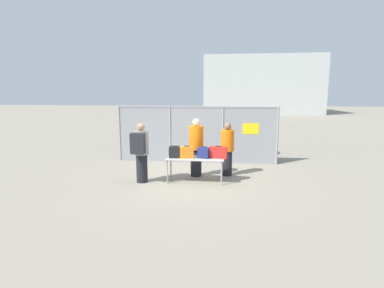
# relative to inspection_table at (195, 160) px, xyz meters

# --- Properties ---
(ground_plane) EXTENTS (120.00, 120.00, 0.00)m
(ground_plane) POSITION_rel_inspection_table_xyz_m (-0.24, 0.06, -0.67)
(ground_plane) COLOR gray
(fence_section) EXTENTS (6.13, 0.07, 2.16)m
(fence_section) POSITION_rel_inspection_table_xyz_m (-0.22, 2.59, 0.46)
(fence_section) COLOR gray
(fence_section) RESTS_ON ground_plane
(inspection_table) EXTENTS (1.71, 0.70, 0.74)m
(inspection_table) POSITION_rel_inspection_table_xyz_m (0.00, 0.00, 0.00)
(inspection_table) COLOR #B2B2AD
(inspection_table) RESTS_ON ground_plane
(suitcase_black) EXTENTS (0.35, 0.32, 0.36)m
(suitcase_black) POSITION_rel_inspection_table_xyz_m (-0.61, -0.01, 0.23)
(suitcase_black) COLOR black
(suitcase_black) RESTS_ON inspection_table
(suitcase_orange) EXTENTS (0.44, 0.34, 0.36)m
(suitcase_orange) POSITION_rel_inspection_table_xyz_m (-0.25, -0.01, 0.23)
(suitcase_orange) COLOR orange
(suitcase_orange) RESTS_ON inspection_table
(suitcase_navy) EXTENTS (0.38, 0.38, 0.34)m
(suitcase_navy) POSITION_rel_inspection_table_xyz_m (0.26, 0.05, 0.22)
(suitcase_navy) COLOR navy
(suitcase_navy) RESTS_ON inspection_table
(suitcase_red) EXTENTS (0.54, 0.29, 0.36)m
(suitcase_red) POSITION_rel_inspection_table_xyz_m (0.69, 0.05, 0.23)
(suitcase_red) COLOR red
(suitcase_red) RESTS_ON inspection_table
(traveler_hooded) EXTENTS (0.44, 0.68, 1.77)m
(traveler_hooded) POSITION_rel_inspection_table_xyz_m (-1.58, -0.27, 0.30)
(traveler_hooded) COLOR black
(traveler_hooded) RESTS_ON ground_plane
(security_worker_near) EXTENTS (0.46, 0.46, 1.85)m
(security_worker_near) POSITION_rel_inspection_table_xyz_m (-0.04, 0.64, 0.28)
(security_worker_near) COLOR black
(security_worker_near) RESTS_ON ground_plane
(security_worker_far) EXTENTS (0.42, 0.42, 1.71)m
(security_worker_far) POSITION_rel_inspection_table_xyz_m (0.95, 0.83, 0.21)
(security_worker_far) COLOR black
(security_worker_far) RESTS_ON ground_plane
(utility_trailer) EXTENTS (3.48, 2.22, 0.68)m
(utility_trailer) POSITION_rel_inspection_table_xyz_m (1.46, 5.06, -0.27)
(utility_trailer) COLOR #B2B2B7
(utility_trailer) RESTS_ON ground_plane
(distant_hangar) EXTENTS (15.57, 10.74, 7.67)m
(distant_hangar) POSITION_rel_inspection_table_xyz_m (5.55, 36.24, 3.16)
(distant_hangar) COLOR #B2B7B2
(distant_hangar) RESTS_ON ground_plane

